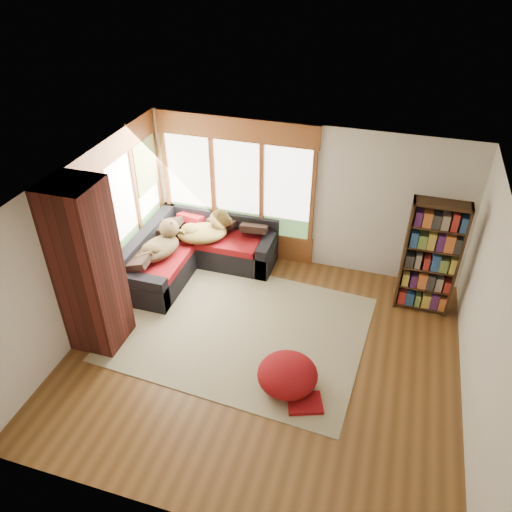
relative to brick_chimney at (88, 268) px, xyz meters
The scene contains 17 objects.
floor 2.75m from the brick_chimney, ahead, with size 5.50×5.50×0.00m, color brown.
ceiling 2.75m from the brick_chimney, ahead, with size 5.50×5.50×0.00m, color white.
wall_back 3.73m from the brick_chimney, 49.90° to the left, with size 5.50×0.04×2.60m, color silver.
wall_front 3.22m from the brick_chimney, 41.86° to the right, with size 5.50×0.04×2.60m, color silver.
wall_left 0.49m from the brick_chimney, 135.00° to the left, with size 0.04×5.00×2.60m, color silver.
wall_right 5.16m from the brick_chimney, ahead, with size 0.04×5.00×2.60m, color silver.
windows_back 3.07m from the brick_chimney, 66.95° to the left, with size 2.82×0.10×1.90m.
windows_left 1.58m from the brick_chimney, 101.66° to the left, with size 0.10×2.62×1.90m.
roller_blind 2.44m from the brick_chimney, 96.95° to the left, with size 0.03×0.72×0.90m, color #8C9E5A.
brick_chimney is the anchor object (origin of this frame).
sectional_sofa 2.32m from the brick_chimney, 77.71° to the left, with size 2.20×2.20×0.80m.
area_rug 2.44m from the brick_chimney, 22.41° to the left, with size 3.73×2.85×0.01m, color beige.
bookshelf 5.02m from the brick_chimney, 25.11° to the left, with size 0.83×0.28×1.93m.
pouf 3.07m from the brick_chimney, ahead, with size 0.82×0.82×0.44m, color maroon.
dog_tan 2.42m from the brick_chimney, 69.55° to the left, with size 1.03×0.89×0.50m.
dog_brindle 1.72m from the brick_chimney, 80.97° to the left, with size 0.71×0.95×0.47m.
throw_pillows 2.31m from the brick_chimney, 77.57° to the left, with size 1.98×1.68×0.45m.
Camera 1 is at (1.40, -4.96, 5.32)m, focal length 35.00 mm.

